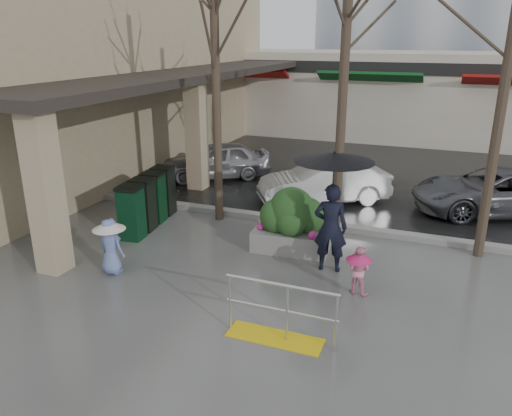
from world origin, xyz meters
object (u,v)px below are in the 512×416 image
Objects in this scene: woman at (332,197)px; planter at (292,221)px; news_boxes at (149,201)px; car_b at (324,182)px; handrail at (279,319)px; tree_midwest at (347,11)px; car_c at (497,191)px; child_blue at (110,241)px; tree_west at (214,20)px; car_a at (216,160)px; child_pink at (359,267)px.

planter is (-1.05, 0.68, -0.89)m from woman.
car_b is (3.77, 3.53, -0.05)m from news_boxes.
handrail is 1.05× the size of planter.
handrail is 7.32m from car_b.
news_boxes is (-4.85, 3.70, 0.30)m from handrail.
tree_midwest is 2.70× the size of woman.
woman reaches higher than car_c.
news_boxes is 9.55m from car_c.
car_c is (7.65, 7.08, -0.08)m from child_blue.
tree_west is at bearing -180.00° from tree_midwest.
woman is at bearing -33.03° from planter.
car_c is (3.78, 3.30, -4.60)m from tree_midwest.
car_a is at bearing -73.79° from child_blue.
car_c is (8.87, -0.43, 0.00)m from car_a.
news_boxes is at bearing 177.48° from planter.
handrail is 0.50× the size of car_b.
planter is 3.71m from car_b.
handrail is 0.42× the size of car_c.
car_b is at bearing 110.84° from tree_midwest.
tree_west reaches higher than woman.
child_blue reaches higher than handrail.
tree_west is 3.20m from tree_midwest.
tree_west is 7.05× the size of child_pink.
child_pink is at bearing 125.85° from woman.
car_b is (-1.09, 7.23, 0.25)m from handrail.
child_blue is 0.27× the size of car_c.
child_pink is 0.21× the size of car_c.
tree_midwest reaches higher than child_blue.
child_pink is 5.04m from child_blue.
car_b is at bearing -81.85° from woman.
tree_midwest is 7.05m from child_blue.
car_c is (4.71, 0.87, 0.00)m from car_b.
tree_west reaches higher than child_pink.
handrail is 1.57× the size of child_blue.
car_c reaches higher than child_blue.
child_blue is at bearing -135.68° from tree_midwest.
tree_midwest is at bearing -69.98° from car_c.
tree_midwest reaches higher than woman.
car_b is (-1.23, 4.38, -0.99)m from woman.
planter is at bearing -30.38° from car_b.
news_boxes is (-0.83, 2.68, -0.04)m from child_blue.
tree_west is 5.61× the size of child_blue.
woman is at bearing -81.02° from tree_midwest.
planter is 3.96m from news_boxes.
tree_west is at bearing -93.08° from child_blue.
woman is 5.16m from news_boxes.
woman is at bearing -34.43° from child_pink.
handrail is 2.25m from child_pink.
planter reaches higher than child_pink.
planter is 6.63m from car_a.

